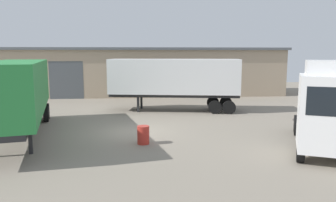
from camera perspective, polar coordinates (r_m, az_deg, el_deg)
ground_plane at (r=18.42m, az=-5.71°, el=-5.34°), size 60.00×60.00×0.00m
warehouse_building at (r=35.25m, az=-5.49°, el=5.21°), size 30.81×7.10×4.91m
tractor_unit_white at (r=15.12m, az=26.47°, el=-1.83°), size 5.03×7.02×4.05m
container_trailer_green at (r=18.52m, az=-24.72°, el=1.93°), size 4.82×11.28×3.93m
container_trailer_red at (r=24.71m, az=1.19°, el=4.06°), size 9.93×4.02×3.91m
gravel_pile at (r=23.05m, az=25.51°, el=-1.22°), size 3.67×3.67×1.69m
oil_drum at (r=15.86m, az=-4.33°, el=-5.91°), size 0.58×0.58×0.88m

